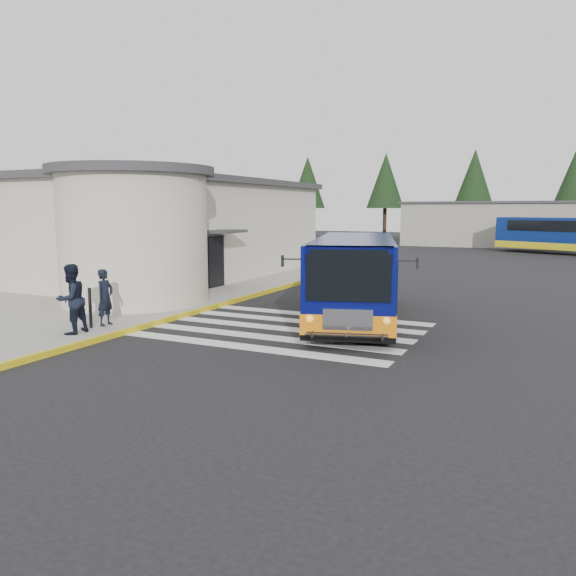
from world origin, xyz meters
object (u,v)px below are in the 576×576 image
at_px(pedestrian_a, 105,297).
at_px(bollard, 90,308).
at_px(far_bus_a, 560,234).
at_px(transit_bus, 354,281).
at_px(pedestrian_b, 71,299).

xyz_separation_m(pedestrian_a, bollard, (-0.13, -0.46, -0.24)).
bearing_deg(far_bus_a, pedestrian_a, -171.66).
bearing_deg(bollard, pedestrian_a, 73.72).
distance_m(transit_bus, bollard, 7.98).
bearing_deg(transit_bus, far_bus_a, 62.80).
bearing_deg(pedestrian_b, bollard, -172.41).
distance_m(transit_bus, far_bus_a, 32.48).
distance_m(transit_bus, pedestrian_b, 8.41).
bearing_deg(bollard, far_bus_a, 72.34).
bearing_deg(transit_bus, bollard, -156.15).
relative_size(pedestrian_a, bollard, 1.42).
height_order(pedestrian_a, bollard, pedestrian_a).
height_order(transit_bus, pedestrian_b, transit_bus).
bearing_deg(pedestrian_a, pedestrian_b, 175.23).
relative_size(transit_bus, bollard, 8.21).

